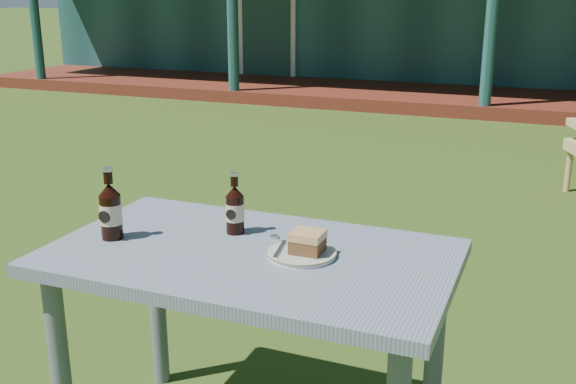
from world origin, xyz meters
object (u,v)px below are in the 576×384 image
at_px(cafe_table, 251,282).
at_px(cola_bottle_far, 111,210).
at_px(plate, 302,253).
at_px(cake_slice, 307,242).
at_px(cola_bottle_near, 235,209).

height_order(cafe_table, cola_bottle_far, cola_bottle_far).
bearing_deg(cola_bottle_far, plate, 8.05).
relative_size(cafe_table, cake_slice, 13.04).
height_order(cola_bottle_near, cola_bottle_far, cola_bottle_far).
height_order(plate, cake_slice, cake_slice).
distance_m(cake_slice, cola_bottle_far, 0.63).
relative_size(cafe_table, cola_bottle_far, 5.26).
bearing_deg(cake_slice, cola_bottle_far, -171.74).
xyz_separation_m(cafe_table, cola_bottle_near, (-0.11, 0.13, 0.18)).
distance_m(cake_slice, cola_bottle_near, 0.30).
height_order(cafe_table, cola_bottle_near, cola_bottle_near).
relative_size(cake_slice, cola_bottle_far, 0.40).
relative_size(cafe_table, cola_bottle_near, 6.03).
height_order(cake_slice, cola_bottle_far, cola_bottle_far).
bearing_deg(cafe_table, cola_bottle_near, 131.43).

